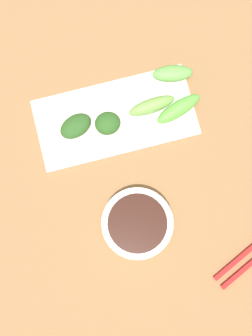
% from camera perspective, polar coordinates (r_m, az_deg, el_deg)
% --- Properties ---
extents(tabletop, '(2.10, 2.10, 0.02)m').
position_cam_1_polar(tabletop, '(0.84, -1.15, 0.85)').
color(tabletop, olive).
rests_on(tabletop, ground).
extents(sauce_bowl, '(0.12, 0.12, 0.04)m').
position_cam_1_polar(sauce_bowl, '(0.80, 1.42, -7.00)').
color(sauce_bowl, silver).
rests_on(sauce_bowl, tabletop).
extents(serving_plate, '(0.14, 0.29, 0.01)m').
position_cam_1_polar(serving_plate, '(0.84, -1.34, 6.31)').
color(serving_plate, silver).
rests_on(serving_plate, tabletop).
extents(broccoli_stalk_0, '(0.03, 0.09, 0.03)m').
position_cam_1_polar(broccoli_stalk_0, '(0.83, 3.25, 7.83)').
color(broccoli_stalk_0, '#75AA4C').
rests_on(broccoli_stalk_0, serving_plate).
extents(broccoli_stalk_1, '(0.06, 0.10, 0.03)m').
position_cam_1_polar(broccoli_stalk_1, '(0.83, 6.63, 7.41)').
color(broccoli_stalk_1, '#5FB742').
rests_on(broccoli_stalk_1, serving_plate).
extents(broccoli_leafy_2, '(0.04, 0.05, 0.02)m').
position_cam_1_polar(broccoli_leafy_2, '(0.82, -2.59, 5.58)').
color(broccoli_leafy_2, '#2B5920').
rests_on(broccoli_leafy_2, serving_plate).
extents(broccoli_leafy_3, '(0.06, 0.07, 0.02)m').
position_cam_1_polar(broccoli_leafy_3, '(0.82, -6.37, 5.27)').
color(broccoli_leafy_3, '#2B5720').
rests_on(broccoli_leafy_3, serving_plate).
extents(broccoli_stalk_4, '(0.04, 0.08, 0.02)m').
position_cam_1_polar(broccoli_stalk_4, '(0.85, 5.88, 11.76)').
color(broccoli_stalk_4, '#65AA4D').
rests_on(broccoli_stalk_4, serving_plate).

